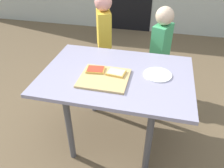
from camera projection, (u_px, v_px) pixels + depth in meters
ground_plane at (116, 136)px, 2.19m from camera, size 16.00×16.00×0.00m
dining_table at (117, 82)px, 1.83m from camera, size 1.19×0.84×0.71m
cutting_board at (104, 78)px, 1.72m from camera, size 0.37×0.33×0.02m
pizza_slice_far_left at (95, 70)px, 1.79m from camera, size 0.15×0.12×0.02m
pizza_slice_far_right at (116, 73)px, 1.75m from camera, size 0.15×0.12×0.02m
plate_white_right at (158, 75)px, 1.76m from camera, size 0.22×0.22×0.01m
child_left at (104, 37)px, 2.53m from camera, size 0.22×0.27×1.13m
child_right at (161, 48)px, 2.41m from camera, size 0.22×0.27×1.05m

